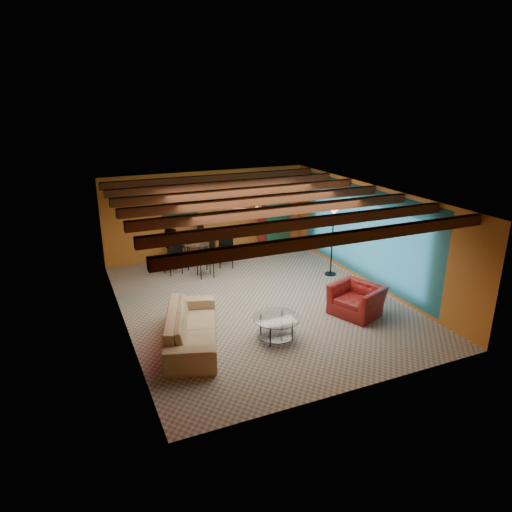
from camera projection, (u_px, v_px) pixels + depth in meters
name	position (u px, v px, depth m)	size (l,w,h in m)	color
room	(258.00, 209.00, 10.82)	(6.52, 8.01, 2.71)	#9C958B
sofa	(192.00, 327.00, 9.45)	(2.53, 0.99, 0.74)	tan
armchair	(357.00, 300.00, 10.76)	(1.10, 0.96, 0.72)	maroon
coffee_table	(276.00, 328.00, 9.67)	(0.99, 0.99, 0.51)	white
dining_table	(198.00, 249.00, 13.67)	(2.19, 2.19, 1.14)	white
armoire	(274.00, 223.00, 15.25)	(1.01, 0.49, 1.76)	maroon
floor_lamp	(332.00, 241.00, 12.95)	(0.41, 0.41, 2.01)	black
ceiling_fan	(259.00, 210.00, 10.73)	(1.50, 1.50, 0.44)	#472614
painting	(180.00, 207.00, 14.05)	(1.05, 0.03, 0.65)	black
potted_plant	(275.00, 189.00, 14.87)	(0.46, 0.40, 0.51)	#26661E
vase	(197.00, 227.00, 13.45)	(0.19, 0.19, 0.20)	orange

